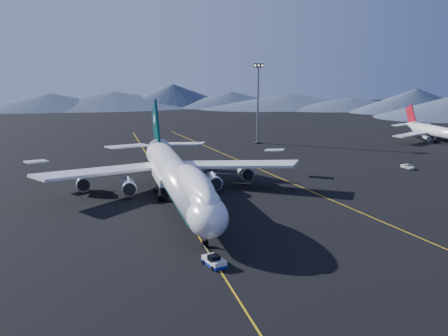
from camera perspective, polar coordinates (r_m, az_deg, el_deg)
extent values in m
plane|color=black|center=(105.51, -5.36, -3.97)|extent=(500.00, 500.00, 0.00)
cube|color=#E5A90D|center=(105.50, -5.37, -3.96)|extent=(0.25, 220.00, 0.01)
cube|color=#E5A90D|center=(122.96, 7.75, -1.71)|extent=(28.08, 198.09, 0.01)
cone|color=#3F4B62|center=(333.23, -19.22, 7.41)|extent=(100.00, 100.00, 12.00)
cone|color=#3F4B62|center=(337.23, -5.84, 8.05)|extent=(100.00, 100.00, 12.00)
cone|color=#3F4B62|center=(333.49, 7.56, 7.97)|extent=(100.00, 100.00, 12.00)
cone|color=#3F4B62|center=(322.16, 21.10, 7.14)|extent=(100.00, 100.00, 12.00)
cylinder|color=silver|center=(104.11, -5.42, -1.00)|extent=(6.50, 56.00, 6.50)
ellipsoid|color=silver|center=(77.56, -1.96, -5.51)|extent=(6.50, 10.40, 6.50)
ellipsoid|color=silver|center=(85.82, -3.40, -2.07)|extent=(5.13, 25.16, 5.85)
cube|color=black|center=(75.35, -1.63, -5.09)|extent=(3.60, 1.61, 1.29)
cone|color=silver|center=(136.01, -7.75, 2.36)|extent=(6.50, 12.00, 6.50)
cube|color=#032E2F|center=(105.27, -5.51, -1.36)|extent=(6.24, 60.00, 1.10)
cube|color=silver|center=(109.65, -5.89, -0.93)|extent=(7.50, 13.00, 1.60)
cube|color=silver|center=(114.13, -13.59, -0.34)|extent=(30.62, 23.28, 2.83)
cube|color=silver|center=(118.23, 0.59, 0.43)|extent=(30.62, 23.28, 2.83)
cylinder|color=slate|center=(111.06, -10.88, -2.04)|extent=(2.90, 5.50, 2.90)
cylinder|color=slate|center=(117.19, -15.75, -1.54)|extent=(2.90, 5.50, 2.90)
cylinder|color=slate|center=(113.84, -1.30, -1.48)|extent=(2.90, 5.50, 2.90)
cylinder|color=slate|center=(122.40, 2.30, -0.52)|extent=(2.90, 5.50, 2.90)
cube|color=#032E2F|center=(134.28, -7.75, 4.40)|extent=(0.55, 14.11, 15.94)
cube|color=silver|center=(136.72, -10.95, 2.47)|extent=(12.39, 9.47, 0.98)
cube|color=silver|center=(138.51, -4.75, 2.77)|extent=(12.39, 9.47, 0.98)
cylinder|color=black|center=(80.60, -2.18, -8.63)|extent=(0.90, 1.10, 1.10)
cube|color=silver|center=(73.50, -1.13, -10.61)|extent=(3.05, 4.42, 1.00)
cube|color=navy|center=(73.64, -1.13, -10.87)|extent=(3.19, 4.62, 0.46)
cube|color=black|center=(73.22, -1.13, -10.08)|extent=(1.81, 1.81, 0.82)
cylinder|color=silver|center=(197.72, 23.91, 3.68)|extent=(4.03, 33.95, 4.03)
cone|color=silver|center=(213.60, 20.56, 4.61)|extent=(4.03, 7.43, 4.03)
cube|color=silver|center=(195.65, 20.49, 3.63)|extent=(17.82, 12.03, 0.37)
cylinder|color=slate|center=(196.51, 22.04, 3.16)|extent=(2.02, 3.71, 2.02)
cube|color=maroon|center=(213.60, 20.56, 5.70)|extent=(0.37, 7.23, 8.55)
imported|color=white|center=(147.23, 20.28, 0.17)|extent=(2.50, 4.62, 1.23)
cylinder|color=black|center=(182.10, 3.82, 2.91)|extent=(2.64, 2.64, 0.44)
cylinder|color=slate|center=(180.46, 3.88, 7.15)|extent=(0.77, 0.77, 27.48)
cube|color=black|center=(179.82, 3.95, 11.63)|extent=(3.52, 0.88, 1.32)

